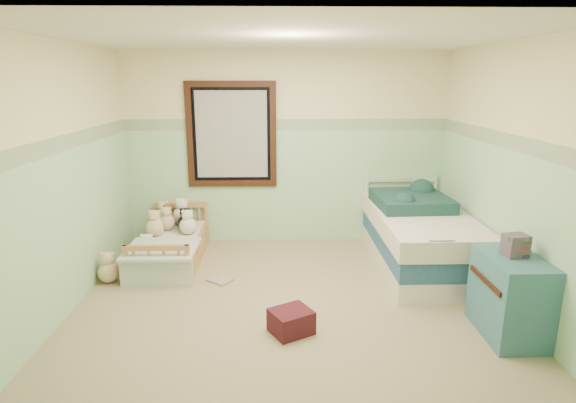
{
  "coord_description": "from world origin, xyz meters",
  "views": [
    {
      "loc": [
        -0.11,
        -4.32,
        2.15
      ],
      "look_at": [
        -0.0,
        0.35,
        0.92
      ],
      "focal_mm": 29.18,
      "sensor_mm": 36.0,
      "label": 1
    }
  ],
  "objects_px": {
    "toddler_bed_frame": "(172,254)",
    "plush_floor_tan": "(109,272)",
    "twin_bed_frame": "(419,258)",
    "plush_floor_cream": "(147,253)",
    "red_pillow": "(291,321)",
    "dresser": "(510,296)",
    "floor_book": "(220,280)"
  },
  "relations": [
    {
      "from": "toddler_bed_frame",
      "to": "plush_floor_tan",
      "type": "xyz_separation_m",
      "value": [
        -0.55,
        -0.6,
        0.02
      ]
    },
    {
      "from": "toddler_bed_frame",
      "to": "twin_bed_frame",
      "type": "relative_size",
      "value": 0.73
    },
    {
      "from": "plush_floor_cream",
      "to": "plush_floor_tan",
      "type": "height_order",
      "value": "plush_floor_cream"
    },
    {
      "from": "twin_bed_frame",
      "to": "plush_floor_tan",
      "type": "bearing_deg",
      "value": -174.31
    },
    {
      "from": "toddler_bed_frame",
      "to": "red_pillow",
      "type": "relative_size",
      "value": 4.27
    },
    {
      "from": "plush_floor_tan",
      "to": "dresser",
      "type": "bearing_deg",
      "value": -17.02
    },
    {
      "from": "dresser",
      "to": "floor_book",
      "type": "bearing_deg",
      "value": 156.0
    },
    {
      "from": "toddler_bed_frame",
      "to": "plush_floor_cream",
      "type": "xyz_separation_m",
      "value": [
        -0.28,
        -0.04,
        0.03
      ]
    },
    {
      "from": "plush_floor_cream",
      "to": "red_pillow",
      "type": "bearing_deg",
      "value": -44.65
    },
    {
      "from": "toddler_bed_frame",
      "to": "plush_floor_tan",
      "type": "bearing_deg",
      "value": -132.25
    },
    {
      "from": "floor_book",
      "to": "red_pillow",
      "type": "bearing_deg",
      "value": -18.18
    },
    {
      "from": "plush_floor_cream",
      "to": "floor_book",
      "type": "xyz_separation_m",
      "value": [
        0.93,
        -0.57,
        -0.11
      ]
    },
    {
      "from": "plush_floor_tan",
      "to": "twin_bed_frame",
      "type": "relative_size",
      "value": 0.12
    },
    {
      "from": "plush_floor_tan",
      "to": "twin_bed_frame",
      "type": "bearing_deg",
      "value": 5.69
    },
    {
      "from": "twin_bed_frame",
      "to": "dresser",
      "type": "relative_size",
      "value": 2.74
    },
    {
      "from": "plush_floor_tan",
      "to": "dresser",
      "type": "relative_size",
      "value": 0.33
    },
    {
      "from": "dresser",
      "to": "red_pillow",
      "type": "distance_m",
      "value": 1.88
    },
    {
      "from": "dresser",
      "to": "floor_book",
      "type": "distance_m",
      "value": 2.88
    },
    {
      "from": "toddler_bed_frame",
      "to": "plush_floor_tan",
      "type": "relative_size",
      "value": 6.13
    },
    {
      "from": "plush_floor_tan",
      "to": "plush_floor_cream",
      "type": "bearing_deg",
      "value": 64.78
    },
    {
      "from": "plush_floor_cream",
      "to": "dresser",
      "type": "distance_m",
      "value": 3.96
    },
    {
      "from": "toddler_bed_frame",
      "to": "dresser",
      "type": "distance_m",
      "value": 3.73
    },
    {
      "from": "twin_bed_frame",
      "to": "floor_book",
      "type": "height_order",
      "value": "twin_bed_frame"
    },
    {
      "from": "red_pillow",
      "to": "plush_floor_tan",
      "type": "bearing_deg",
      "value": 150.68
    },
    {
      "from": "toddler_bed_frame",
      "to": "floor_book",
      "type": "distance_m",
      "value": 0.9
    },
    {
      "from": "toddler_bed_frame",
      "to": "dresser",
      "type": "relative_size",
      "value": 1.99
    },
    {
      "from": "dresser",
      "to": "floor_book",
      "type": "height_order",
      "value": "dresser"
    },
    {
      "from": "toddler_bed_frame",
      "to": "plush_floor_tan",
      "type": "height_order",
      "value": "plush_floor_tan"
    },
    {
      "from": "red_pillow",
      "to": "plush_floor_cream",
      "type": "bearing_deg",
      "value": 135.35
    },
    {
      "from": "red_pillow",
      "to": "floor_book",
      "type": "relative_size",
      "value": 1.32
    },
    {
      "from": "plush_floor_cream",
      "to": "floor_book",
      "type": "bearing_deg",
      "value": -31.45
    },
    {
      "from": "plush_floor_cream",
      "to": "twin_bed_frame",
      "type": "height_order",
      "value": "plush_floor_cream"
    }
  ]
}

